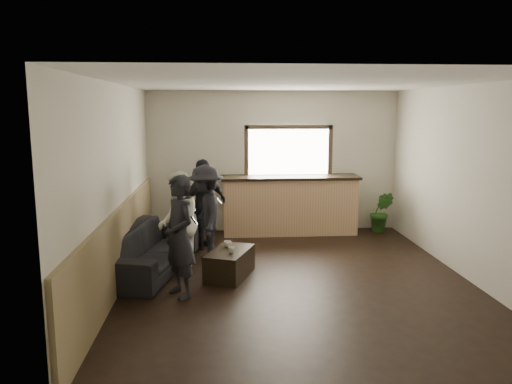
{
  "coord_description": "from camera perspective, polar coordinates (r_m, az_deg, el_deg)",
  "views": [
    {
      "loc": [
        -1.08,
        -6.91,
        2.46
      ],
      "look_at": [
        -0.54,
        0.4,
        1.23
      ],
      "focal_mm": 35.0,
      "sensor_mm": 36.0,
      "label": 1
    }
  ],
  "objects": [
    {
      "name": "person_c",
      "position": [
        8.1,
        -5.75,
        -2.44
      ],
      "size": [
        0.74,
        1.09,
        1.56
      ],
      "rotation": [
        0.0,
        0.0,
        -1.4
      ],
      "color": "black",
      "rests_on": "ground"
    },
    {
      "name": "room_shell",
      "position": [
        6.98,
        -1.4,
        1.4
      ],
      "size": [
        5.01,
        6.01,
        2.8
      ],
      "color": "silver",
      "rests_on": "ground"
    },
    {
      "name": "person_b",
      "position": [
        7.55,
        -8.88,
        -3.48
      ],
      "size": [
        0.7,
        0.83,
        1.54
      ],
      "rotation": [
        0.0,
        0.0,
        -1.41
      ],
      "color": "silver",
      "rests_on": "ground"
    },
    {
      "name": "person_a",
      "position": [
        6.6,
        -8.74,
        -5.05
      ],
      "size": [
        0.64,
        0.7,
        1.62
      ],
      "rotation": [
        0.0,
        0.0,
        -1.03
      ],
      "color": "black",
      "rests_on": "ground"
    },
    {
      "name": "cup_a",
      "position": [
        7.54,
        -3.28,
        -5.95
      ],
      "size": [
        0.14,
        0.14,
        0.09
      ],
      "primitive_type": "imported",
      "rotation": [
        0.0,
        0.0,
        5.01
      ],
      "color": "silver",
      "rests_on": "coffee_table"
    },
    {
      "name": "cup_b",
      "position": [
        7.24,
        -2.82,
        -6.63
      ],
      "size": [
        0.09,
        0.09,
        0.08
      ],
      "primitive_type": "imported",
      "rotation": [
        0.0,
        0.0,
        1.57
      ],
      "color": "silver",
      "rests_on": "coffee_table"
    },
    {
      "name": "ground",
      "position": [
        7.41,
        4.43,
        -9.86
      ],
      "size": [
        5.0,
        6.0,
        0.01
      ],
      "primitive_type": "cube",
      "color": "black"
    },
    {
      "name": "bar_counter",
      "position": [
        9.87,
        3.86,
        -1.07
      ],
      "size": [
        2.7,
        0.68,
        2.13
      ],
      "color": "tan",
      "rests_on": "ground"
    },
    {
      "name": "person_d",
      "position": [
        8.82,
        -5.89,
        -1.37
      ],
      "size": [
        0.95,
        0.91,
        1.59
      ],
      "rotation": [
        0.0,
        0.0,
        -2.42
      ],
      "color": "black",
      "rests_on": "ground"
    },
    {
      "name": "coffee_table",
      "position": [
        7.43,
        -3.01,
        -8.16
      ],
      "size": [
        0.79,
        1.02,
        0.4
      ],
      "primitive_type": "cube",
      "rotation": [
        0.0,
        0.0,
        -0.37
      ],
      "color": "black",
      "rests_on": "ground"
    },
    {
      "name": "sofa",
      "position": [
        7.81,
        -12.04,
        -6.4
      ],
      "size": [
        1.4,
        2.47,
        0.68
      ],
      "primitive_type": "imported",
      "rotation": [
        0.0,
        0.0,
        1.35
      ],
      "color": "black",
      "rests_on": "ground"
    },
    {
      "name": "potted_plant",
      "position": [
        10.29,
        14.14,
        -2.21
      ],
      "size": [
        0.54,
        0.49,
        0.82
      ],
      "primitive_type": "imported",
      "rotation": [
        0.0,
        0.0,
        -0.32
      ],
      "color": "#2D6623",
      "rests_on": "ground"
    }
  ]
}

